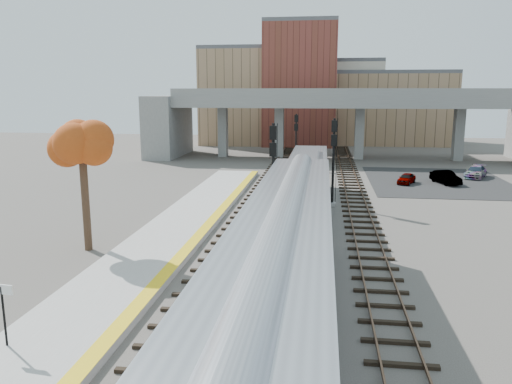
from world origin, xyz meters
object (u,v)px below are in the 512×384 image
(locomotive, at_px, (307,179))
(tree, at_px, (81,141))
(signal_mast_mid, at_px, (333,163))
(coach, at_px, (286,275))
(car_b, at_px, (446,177))
(car_c, at_px, (476,172))
(car_a, at_px, (406,178))
(signal_mast_far, at_px, (296,142))
(signal_mast_near, at_px, (273,177))

(locomotive, distance_m, tree, 18.14)
(signal_mast_mid, bearing_deg, coach, -94.91)
(car_b, relative_size, car_c, 0.92)
(car_a, height_order, car_c, car_c)
(signal_mast_mid, distance_m, signal_mast_far, 20.44)
(signal_mast_mid, bearing_deg, locomotive, -160.73)
(coach, distance_m, signal_mast_far, 43.38)
(signal_mast_near, bearing_deg, signal_mast_far, 90.00)
(locomotive, xyz_separation_m, signal_mast_near, (-2.10, -6.39, 1.23))
(signal_mast_far, height_order, car_b, signal_mast_far)
(signal_mast_near, xyz_separation_m, signal_mast_far, (0.00, 27.11, -0.38))
(locomotive, xyz_separation_m, tree, (-12.31, -12.68, 4.10))
(tree, xyz_separation_m, car_a, (21.84, 24.35, -5.81))
(car_c, bearing_deg, coach, -88.07)
(car_a, bearing_deg, car_c, 54.94)
(coach, xyz_separation_m, car_b, (13.39, 34.72, -2.10))
(car_b, bearing_deg, signal_mast_near, -148.24)
(locomotive, height_order, car_c, locomotive)
(locomotive, height_order, coach, coach)
(locomotive, relative_size, car_c, 4.41)
(locomotive, bearing_deg, tree, -134.14)
(coach, relative_size, tree, 2.91)
(locomotive, relative_size, signal_mast_mid, 2.70)
(signal_mast_far, height_order, car_c, signal_mast_far)
(locomotive, distance_m, car_b, 18.12)
(locomotive, bearing_deg, car_c, 43.11)
(signal_mast_far, distance_m, car_a, 14.96)
(signal_mast_near, bearing_deg, car_a, 57.21)
(locomotive, relative_size, signal_mast_far, 2.92)
(signal_mast_near, bearing_deg, locomotive, 71.79)
(signal_mast_mid, height_order, signal_mast_far, signal_mast_mid)
(car_b, bearing_deg, coach, -129.38)
(locomotive, height_order, car_a, locomotive)
(signal_mast_mid, relative_size, tree, 0.82)
(locomotive, height_order, signal_mast_near, signal_mast_near)
(locomotive, xyz_separation_m, car_b, (13.39, 12.11, -1.58))
(car_b, distance_m, car_c, 5.84)
(coach, xyz_separation_m, signal_mast_near, (-2.10, 16.22, 0.72))
(car_b, bearing_deg, signal_mast_far, 132.64)
(signal_mast_near, bearing_deg, coach, -82.62)
(coach, distance_m, tree, 16.21)
(signal_mast_mid, distance_m, car_a, 13.63)
(tree, xyz_separation_m, car_c, (29.74, 29.00, -5.71))
(coach, distance_m, car_a, 35.64)
(car_c, bearing_deg, signal_mast_mid, -108.60)
(signal_mast_near, xyz_separation_m, car_a, (11.63, 18.05, -2.94))
(signal_mast_mid, bearing_deg, signal_mast_near, -120.06)
(coach, bearing_deg, car_a, 74.46)
(signal_mast_mid, bearing_deg, tree, -136.92)
(signal_mast_near, height_order, car_a, signal_mast_near)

